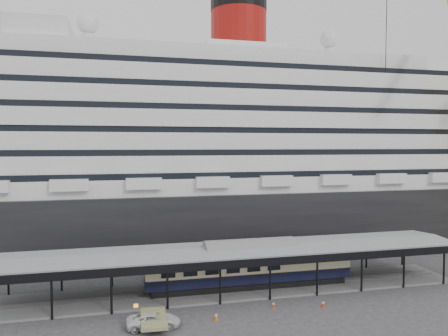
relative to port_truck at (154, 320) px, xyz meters
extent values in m
plane|color=#343437|center=(10.51, 3.55, -0.71)|extent=(200.00, 200.00, 0.00)
cube|color=black|center=(10.51, 35.55, 4.29)|extent=(130.00, 30.00, 10.00)
cylinder|color=maroon|center=(18.51, 35.55, 36.69)|extent=(10.00, 10.00, 9.00)
cylinder|color=black|center=(18.51, 35.55, 41.94)|extent=(10.10, 10.10, 2.50)
sphere|color=silver|center=(-7.49, 35.55, 36.99)|extent=(3.60, 3.60, 3.60)
sphere|color=silver|center=(36.51, 35.55, 36.99)|extent=(3.60, 3.60, 3.60)
cube|color=slate|center=(10.51, 8.55, -0.59)|extent=(56.00, 8.00, 0.24)
cube|color=slate|center=(10.51, 7.83, -0.43)|extent=(54.00, 0.08, 0.10)
cube|color=slate|center=(10.51, 9.27, -0.43)|extent=(54.00, 0.08, 0.10)
cube|color=black|center=(10.51, 4.05, 3.74)|extent=(56.00, 0.18, 0.90)
cube|color=black|center=(10.51, 13.05, 3.74)|extent=(56.00, 0.18, 0.90)
cube|color=slate|center=(10.51, 8.55, 4.47)|extent=(56.00, 9.00, 0.24)
cylinder|color=black|center=(-18.71, 25.30, 22.90)|extent=(0.12, 0.12, 47.21)
cylinder|color=black|center=(40.77, 23.79, 22.90)|extent=(0.12, 0.12, 47.21)
imported|color=silver|center=(0.00, 0.00, 0.00)|extent=(5.18, 2.56, 1.41)
cube|color=black|center=(12.28, 8.55, -0.07)|extent=(24.00, 2.90, 0.80)
cube|color=black|center=(12.28, 8.55, 0.96)|extent=(25.15, 3.36, 1.26)
cube|color=beige|center=(12.28, 8.55, 2.33)|extent=(25.15, 3.40, 1.48)
cube|color=black|center=(12.28, 8.55, 3.30)|extent=(25.15, 3.36, 0.46)
cube|color=#F2570D|center=(6.20, 0.30, -0.69)|extent=(0.48, 0.48, 0.03)
cone|color=#F2570D|center=(6.20, 0.30, -0.29)|extent=(0.40, 0.40, 0.78)
cylinder|color=white|center=(6.20, 0.30, -0.22)|extent=(0.25, 0.25, 0.15)
cube|color=red|center=(12.91, 2.00, -0.69)|extent=(0.42, 0.42, 0.03)
cone|color=red|center=(12.91, 2.00, -0.31)|extent=(0.35, 0.35, 0.74)
cylinder|color=white|center=(12.91, 2.00, -0.24)|extent=(0.24, 0.24, 0.14)
cube|color=red|center=(18.17, 0.90, -0.69)|extent=(0.48, 0.48, 0.03)
cone|color=red|center=(18.17, 0.90, -0.28)|extent=(0.40, 0.40, 0.81)
cylinder|color=white|center=(18.17, 0.90, -0.20)|extent=(0.26, 0.26, 0.16)
camera|label=1|loc=(-3.35, -41.25, 16.74)|focal=35.00mm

